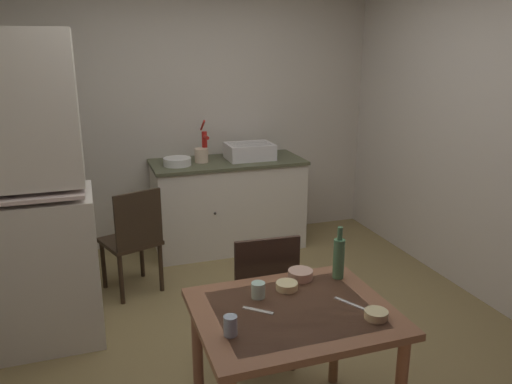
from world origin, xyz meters
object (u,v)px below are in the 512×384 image
Objects in this scene: mixing_bowl_counter at (177,162)px; serving_bowl_wide at (287,286)px; glass_bottle at (339,257)px; hand_pump at (205,143)px; chair_by_counter at (133,239)px; mug_tall at (258,290)px; sink_basin at (250,151)px; dining_table at (293,329)px; hutch_cabinet at (25,206)px; chair_far_side at (262,297)px.

serving_bowl_wide is (0.15, -2.29, -0.17)m from mixing_bowl_counter.
serving_bowl_wide is 0.39× the size of glass_bottle.
hand_pump is 1.22m from chair_by_counter.
chair_by_counter is 11.03× the size of mug_tall.
sink_basin is 2.63m from dining_table.
hutch_cabinet is 1.77m from serving_bowl_wide.
serving_bowl_wide is (-0.56, -2.34, -0.21)m from sink_basin.
mixing_bowl_counter is (1.16, 1.12, -0.04)m from hutch_cabinet.
mixing_bowl_counter reaches higher than chair_far_side.
hutch_cabinet is at bearing 150.13° from chair_far_side.
mixing_bowl_counter is at bearing -161.28° from hand_pump.
chair_far_side is (1.32, -0.76, -0.48)m from hutch_cabinet.
hand_pump is (1.44, 1.22, 0.09)m from hutch_cabinet.
dining_table is at bearing -146.56° from glass_bottle.
mixing_bowl_counter is (-0.28, -0.10, -0.13)m from hand_pump.
sink_basin is 3.91× the size of serving_bowl_wide.
sink_basin is at bearing 83.90° from glass_bottle.
sink_basin is 0.71m from mixing_bowl_counter.
hutch_cabinet is 17.96× the size of serving_bowl_wide.
hand_pump is at bearing 173.96° from sink_basin.
dining_table is at bearing -47.24° from hutch_cabinet.
sink_basin is at bearing 76.60° from dining_table.
chair_far_side is (0.16, -1.88, -0.44)m from mixing_bowl_counter.
hand_pump reaches higher than serving_bowl_wide.
hutch_cabinet is 2.21m from sink_basin.
sink_basin is at bearing 73.03° from mug_tall.
chair_by_counter is at bearing 107.71° from dining_table.
hutch_cabinet reaches higher than hand_pump.
chair_far_side is at bearing -29.87° from hutch_cabinet.
dining_table is at bearing -93.93° from hand_pump.
chair_far_side is 1.02× the size of chair_by_counter.
sink_basin is 1.47m from chair_by_counter.
chair_by_counter is at bearing -135.47° from hand_pump.
glass_bottle is (0.18, -2.35, -0.20)m from hand_pump.
serving_bowl_wide is at bearing -86.26° from mixing_bowl_counter.
glass_bottle reaches higher than chair_far_side.
serving_bowl_wide is at bearing 76.74° from dining_table.
chair_far_side is at bearing 88.72° from serving_bowl_wide.
hutch_cabinet reaches higher than mixing_bowl_counter.
serving_bowl_wide is (1.31, -1.17, -0.20)m from hutch_cabinet.
hutch_cabinet is 1.67m from mug_tall.
glass_bottle is at bearing 8.66° from mug_tall.
mug_tall is (-0.17, -0.03, 0.02)m from serving_bowl_wide.
chair_by_counter is (-0.59, 1.83, -0.15)m from dining_table.
sink_basin reaches higher than mixing_bowl_counter.
mug_tall is 0.49m from glass_bottle.
glass_bottle is (1.62, -1.13, -0.11)m from hutch_cabinet.
chair_far_side is (0.06, 0.61, -0.15)m from dining_table.
hutch_cabinet is 1.98m from glass_bottle.
mug_tall is (-0.18, -0.45, 0.29)m from chair_far_side.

